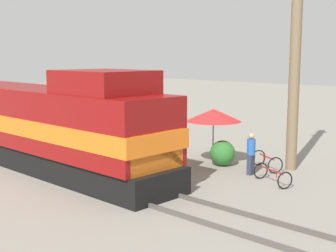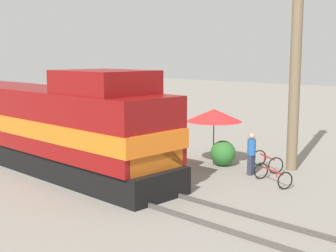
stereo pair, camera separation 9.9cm
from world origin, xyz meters
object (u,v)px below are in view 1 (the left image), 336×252
(billboard_sign, at_px, (126,103))
(bicycle, at_px, (267,161))
(locomotive, at_px, (44,125))
(bicycle_spare, at_px, (272,175))
(utility_pole, at_px, (296,37))
(vendor_umbrella, at_px, (213,115))
(person_bystander, at_px, (251,152))

(billboard_sign, xyz_separation_m, bicycle, (1.32, -7.52, -2.09))
(locomotive, distance_m, bicycle_spare, 9.81)
(locomotive, xyz_separation_m, bicycle_spare, (4.48, -8.59, -1.52))
(utility_pole, height_order, bicycle_spare, utility_pole)
(bicycle, height_order, bicycle_spare, bicycle)
(billboard_sign, bearing_deg, bicycle_spare, -93.22)
(bicycle, bearing_deg, vendor_umbrella, -39.17)
(billboard_sign, distance_m, person_bystander, 7.68)
(billboard_sign, distance_m, bicycle, 7.91)
(person_bystander, xyz_separation_m, bicycle, (1.23, 0.02, -0.58))
(person_bystander, height_order, bicycle, person_bystander)
(utility_pole, distance_m, bicycle_spare, 5.85)
(vendor_umbrella, distance_m, person_bystander, 2.64)
(locomotive, relative_size, billboard_sign, 4.66)
(billboard_sign, xyz_separation_m, person_bystander, (0.09, -7.53, -1.51))
(utility_pole, bearing_deg, locomotive, 131.18)
(billboard_sign, height_order, bicycle_spare, billboard_sign)
(billboard_sign, bearing_deg, bicycle, -80.04)
(utility_pole, relative_size, vendor_umbrella, 4.43)
(locomotive, height_order, bicycle, locomotive)
(vendor_umbrella, xyz_separation_m, billboard_sign, (-0.48, 5.26, 0.22))
(person_bystander, bearing_deg, locomotive, 125.02)
(bicycle_spare, bearing_deg, utility_pole, 37.95)
(billboard_sign, height_order, person_bystander, billboard_sign)
(bicycle_spare, bearing_deg, person_bystander, 91.01)
(bicycle, relative_size, bicycle_spare, 0.97)
(vendor_umbrella, height_order, billboard_sign, billboard_sign)
(person_bystander, relative_size, bicycle, 1.02)
(locomotive, bearing_deg, billboard_sign, 3.54)
(utility_pole, xyz_separation_m, bicycle, (-0.69, 0.77, -5.23))
(locomotive, bearing_deg, utility_pole, -48.82)
(locomotive, relative_size, bicycle, 9.02)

